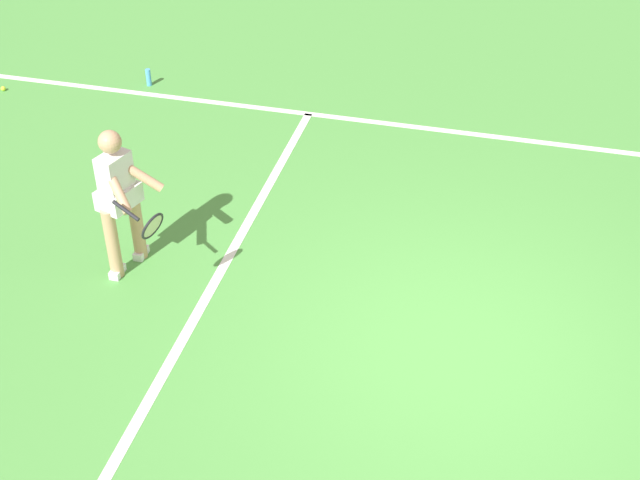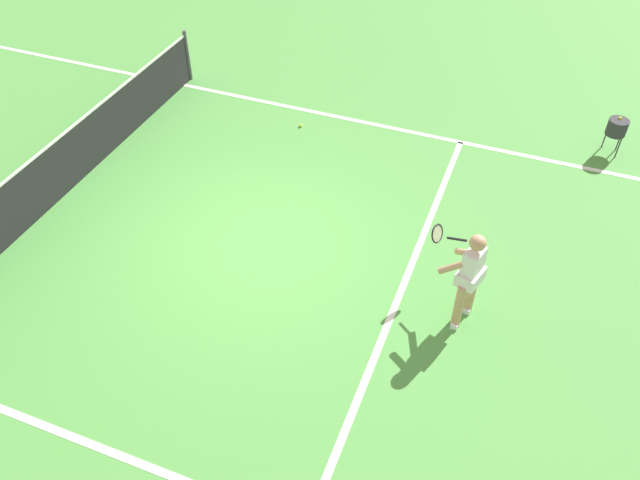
% 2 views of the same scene
% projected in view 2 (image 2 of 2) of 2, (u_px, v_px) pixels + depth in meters
% --- Properties ---
extents(ground_plane, '(27.34, 27.34, 0.00)m').
position_uv_depth(ground_plane, '(259.00, 241.00, 10.25)').
color(ground_plane, '#4C9342').
extents(service_line_marking, '(7.91, 0.10, 0.01)m').
position_uv_depth(service_line_marking, '(405.00, 281.00, 9.61)').
color(service_line_marking, white).
rests_on(service_line_marking, ground).
extents(sideline_left_marking, '(0.10, 19.03, 0.01)m').
position_uv_depth(sideline_left_marking, '(115.00, 454.00, 7.54)').
color(sideline_left_marking, white).
rests_on(sideline_left_marking, ground).
extents(sideline_right_marking, '(0.10, 19.03, 0.01)m').
position_uv_depth(sideline_right_marking, '(342.00, 118.00, 12.96)').
color(sideline_right_marking, white).
rests_on(sideline_right_marking, ground).
extents(court_net, '(8.59, 0.08, 1.11)m').
position_uv_depth(court_net, '(62.00, 166.00, 10.87)').
color(court_net, '#4C4C51').
rests_on(court_net, ground).
extents(tennis_player, '(0.96, 0.88, 1.55)m').
position_uv_depth(tennis_player, '(469.00, 274.00, 8.54)').
color(tennis_player, tan).
rests_on(tennis_player, ground).
extents(tennis_ball_mid, '(0.07, 0.07, 0.07)m').
position_uv_depth(tennis_ball_mid, '(301.00, 125.00, 12.69)').
color(tennis_ball_mid, '#D1E533').
rests_on(tennis_ball_mid, ground).
extents(ball_hopper, '(0.36, 0.36, 0.74)m').
position_uv_depth(ball_hopper, '(617.00, 127.00, 11.71)').
color(ball_hopper, '#333338').
rests_on(ball_hopper, ground).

